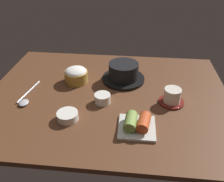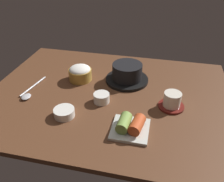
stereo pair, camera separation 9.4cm
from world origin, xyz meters
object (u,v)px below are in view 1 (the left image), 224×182
tea_cup_with_saucer (172,97)px  side_bowl_near (68,116)px  spoon (26,99)px  rice_bowl (76,75)px  kimchi_plate (137,124)px  banchan_cup_center (102,98)px  stone_pot (123,73)px

tea_cup_with_saucer → side_bowl_near: size_ratio=1.30×
tea_cup_with_saucer → spoon: size_ratio=0.52×
rice_bowl → tea_cup_with_saucer: 42.49cm
rice_bowl → kimchi_plate: rice_bowl is taller
side_bowl_near → banchan_cup_center: bearing=46.3°
tea_cup_with_saucer → side_bowl_near: (-37.84, -14.03, -1.29)cm
kimchi_plate → side_bowl_near: (-24.60, 2.37, -0.44)cm
stone_pot → spoon: stone_pot is taller
banchan_cup_center → tea_cup_with_saucer: bearing=5.4°
tea_cup_with_saucer → spoon: tea_cup_with_saucer is taller
stone_pot → spoon: (-37.87, -19.75, -3.22)cm
tea_cup_with_saucer → kimchi_plate: bearing=-128.9°
side_bowl_near → rice_bowl: bearing=96.3°
stone_pot → rice_bowl: (-20.85, -3.53, -0.31)cm
tea_cup_with_saucer → banchan_cup_center: bearing=-174.6°
tea_cup_with_saucer → stone_pot: bearing=141.9°
rice_bowl → tea_cup_with_saucer: size_ratio=1.04×
banchan_cup_center → spoon: (-30.86, -1.62, -1.38)cm
tea_cup_with_saucer → spoon: 57.96cm
rice_bowl → kimchi_plate: size_ratio=0.82×
stone_pot → tea_cup_with_saucer: 25.28cm
rice_bowl → side_bowl_near: (2.90, -26.07, -1.91)cm
side_bowl_near → spoon: bearing=153.7°
tea_cup_with_saucer → spoon: bearing=-175.9°
tea_cup_with_saucer → side_bowl_near: tea_cup_with_saucer is taller
kimchi_plate → spoon: kimchi_plate is taller
stone_pot → tea_cup_with_saucer: bearing=-38.1°
rice_bowl → banchan_cup_center: (13.84, -14.60, -1.53)cm
kimchi_plate → side_bowl_near: size_ratio=1.65×
rice_bowl → side_bowl_near: size_ratio=1.36×
stone_pot → spoon: bearing=-152.5°
stone_pot → banchan_cup_center: (-7.01, -18.13, -1.85)cm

